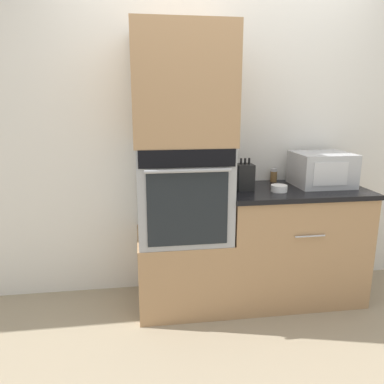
# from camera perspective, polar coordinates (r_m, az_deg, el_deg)

# --- Properties ---
(ground_plane) EXTENTS (12.00, 12.00, 0.00)m
(ground_plane) POSITION_cam_1_polar(r_m,az_deg,el_deg) (2.88, 6.50, -18.77)
(ground_plane) COLOR gray
(wall_back) EXTENTS (8.00, 0.05, 2.50)m
(wall_back) POSITION_cam_1_polar(r_m,az_deg,el_deg) (3.06, 4.15, 8.19)
(wall_back) COLOR silver
(wall_back) RESTS_ON ground_plane
(oven_cabinet_base) EXTENTS (0.68, 0.60, 0.56)m
(oven_cabinet_base) POSITION_cam_1_polar(r_m,az_deg,el_deg) (2.95, -1.39, -11.68)
(oven_cabinet_base) COLOR #A87F56
(oven_cabinet_base) RESTS_ON ground_plane
(wall_oven) EXTENTS (0.66, 0.64, 0.69)m
(wall_oven) POSITION_cam_1_polar(r_m,az_deg,el_deg) (2.74, -1.46, 0.14)
(wall_oven) COLOR #9EA0A5
(wall_oven) RESTS_ON oven_cabinet_base
(oven_cabinet_upper) EXTENTS (0.68, 0.60, 0.79)m
(oven_cabinet_upper) POSITION_cam_1_polar(r_m,az_deg,el_deg) (2.66, -1.57, 15.73)
(oven_cabinet_upper) COLOR #A87F56
(oven_cabinet_upper) RESTS_ON wall_oven
(counter_unit) EXTENTS (1.07, 0.63, 0.90)m
(counter_unit) POSITION_cam_1_polar(r_m,az_deg,el_deg) (3.09, 14.86, -7.48)
(counter_unit) COLOR #A87F56
(counter_unit) RESTS_ON ground_plane
(microwave) EXTENTS (0.43, 0.38, 0.26)m
(microwave) POSITION_cam_1_polar(r_m,az_deg,el_deg) (3.10, 19.16, 3.30)
(microwave) COLOR #B2B5BA
(microwave) RESTS_ON counter_unit
(knife_block) EXTENTS (0.12, 0.14, 0.24)m
(knife_block) POSITION_cam_1_polar(r_m,az_deg,el_deg) (2.83, 8.02, 2.34)
(knife_block) COLOR black
(knife_block) RESTS_ON counter_unit
(bowl) EXTENTS (0.12, 0.12, 0.05)m
(bowl) POSITION_cam_1_polar(r_m,az_deg,el_deg) (2.82, 13.13, 0.56)
(bowl) COLOR white
(bowl) RESTS_ON counter_unit
(condiment_jar_near) EXTENTS (0.05, 0.05, 0.10)m
(condiment_jar_near) POSITION_cam_1_polar(r_m,az_deg,el_deg) (3.01, 9.01, 2.07)
(condiment_jar_near) COLOR brown
(condiment_jar_near) RESTS_ON counter_unit
(condiment_jar_mid) EXTENTS (0.05, 0.05, 0.11)m
(condiment_jar_mid) POSITION_cam_1_polar(r_m,az_deg,el_deg) (3.15, 12.34, 2.51)
(condiment_jar_mid) COLOR brown
(condiment_jar_mid) RESTS_ON counter_unit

